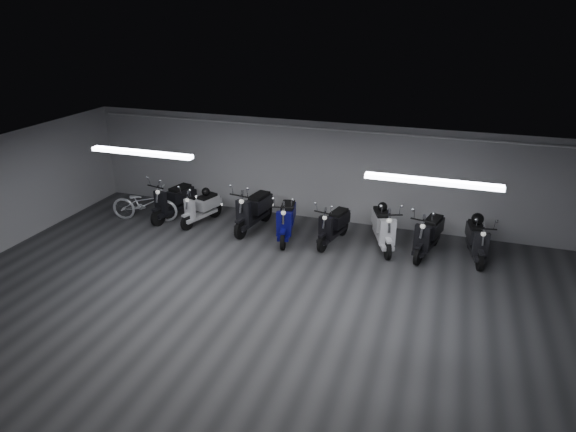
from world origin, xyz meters
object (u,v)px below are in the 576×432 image
(helmet_0, at_px, (206,192))
(helmet_2, at_px, (478,219))
(scooter_0, at_px, (173,195))
(scooter_3, at_px, (253,204))
(bicycle, at_px, (144,200))
(scooter_5, at_px, (334,220))
(scooter_8, at_px, (429,229))
(scooter_6, at_px, (384,222))
(scooter_2, at_px, (201,203))
(scooter_9, at_px, (478,234))
(scooter_4, at_px, (286,214))
(helmet_1, at_px, (383,207))

(helmet_0, height_order, helmet_2, helmet_2)
(helmet_0, bearing_deg, scooter_0, -172.36)
(scooter_3, height_order, helmet_0, scooter_3)
(bicycle, distance_m, helmet_2, 8.84)
(scooter_5, distance_m, scooter_8, 2.33)
(bicycle, bearing_deg, scooter_6, -98.68)
(scooter_2, distance_m, scooter_9, 7.23)
(scooter_0, bearing_deg, scooter_3, 12.78)
(scooter_8, relative_size, helmet_0, 8.00)
(scooter_9, bearing_deg, helmet_2, 90.00)
(scooter_6, distance_m, scooter_8, 1.09)
(scooter_4, xyz_separation_m, bicycle, (-4.19, -0.09, -0.09))
(scooter_0, xyz_separation_m, scooter_2, (0.92, -0.09, -0.09))
(scooter_6, height_order, helmet_2, scooter_6)
(scooter_6, bearing_deg, helmet_0, 158.68)
(scooter_3, xyz_separation_m, scooter_4, (1.03, -0.28, -0.04))
(scooter_5, distance_m, helmet_1, 1.27)
(scooter_6, height_order, scooter_8, scooter_6)
(scooter_4, bearing_deg, scooter_0, 164.12)
(scooter_5, bearing_deg, helmet_0, -171.10)
(scooter_4, distance_m, scooter_6, 2.47)
(scooter_8, bearing_deg, helmet_0, -167.44)
(bicycle, bearing_deg, scooter_2, -91.55)
(scooter_3, relative_size, helmet_2, 6.77)
(scooter_6, xyz_separation_m, scooter_9, (2.20, 0.09, -0.07))
(scooter_0, height_order, scooter_4, scooter_0)
(scooter_2, bearing_deg, scooter_6, 17.77)
(scooter_5, height_order, bicycle, scooter_5)
(scooter_8, bearing_deg, scooter_4, -161.85)
(scooter_0, xyz_separation_m, scooter_6, (5.95, -0.02, 0.00))
(scooter_4, relative_size, bicycle, 0.99)
(scooter_5, bearing_deg, bicycle, -164.29)
(scooter_8, distance_m, bicycle, 7.74)
(bicycle, xyz_separation_m, helmet_2, (8.81, 0.69, 0.33))
(scooter_8, relative_size, helmet_2, 6.36)
(scooter_4, bearing_deg, helmet_2, -3.64)
(scooter_4, height_order, scooter_6, scooter_6)
(scooter_6, relative_size, bicycle, 1.01)
(scooter_3, distance_m, scooter_9, 5.69)
(helmet_0, xyz_separation_m, helmet_2, (7.13, 0.18, 0.06))
(scooter_5, distance_m, helmet_0, 3.74)
(scooter_6, relative_size, helmet_2, 6.50)
(scooter_6, distance_m, helmet_2, 2.20)
(scooter_0, bearing_deg, scooter_2, 7.63)
(scooter_4, height_order, scooter_5, scooter_4)
(scooter_8, xyz_separation_m, helmet_2, (1.08, 0.37, 0.25))
(scooter_2, relative_size, scooter_9, 0.96)
(scooter_6, xyz_separation_m, helmet_1, (-0.09, 0.25, 0.29))
(scooter_2, distance_m, bicycle, 1.64)
(scooter_3, relative_size, helmet_0, 8.52)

